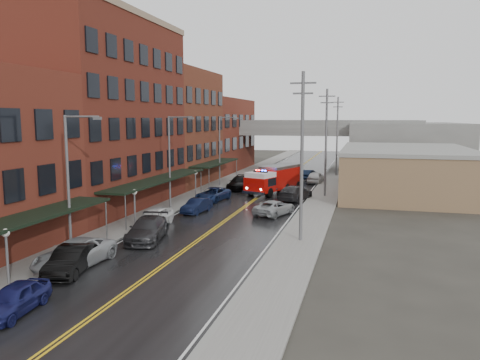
# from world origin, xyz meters

# --- Properties ---
(ground) EXTENTS (220.00, 220.00, 0.00)m
(ground) POSITION_xyz_m (0.00, 0.00, 0.00)
(ground) COLOR #2D2B26
(ground) RESTS_ON ground
(road) EXTENTS (11.00, 160.00, 0.02)m
(road) POSITION_xyz_m (0.00, 30.00, 0.01)
(road) COLOR black
(road) RESTS_ON ground
(sidewalk_left) EXTENTS (3.00, 160.00, 0.15)m
(sidewalk_left) POSITION_xyz_m (-7.30, 30.00, 0.07)
(sidewalk_left) COLOR slate
(sidewalk_left) RESTS_ON ground
(sidewalk_right) EXTENTS (3.00, 160.00, 0.15)m
(sidewalk_right) POSITION_xyz_m (7.30, 30.00, 0.07)
(sidewalk_right) COLOR slate
(sidewalk_right) RESTS_ON ground
(curb_left) EXTENTS (0.30, 160.00, 0.15)m
(curb_left) POSITION_xyz_m (-5.65, 30.00, 0.07)
(curb_left) COLOR gray
(curb_left) RESTS_ON ground
(curb_right) EXTENTS (0.30, 160.00, 0.15)m
(curb_right) POSITION_xyz_m (5.65, 30.00, 0.07)
(curb_right) COLOR gray
(curb_right) RESTS_ON ground
(brick_building_b) EXTENTS (9.00, 20.00, 18.00)m
(brick_building_b) POSITION_xyz_m (-13.30, 23.00, 9.00)
(brick_building_b) COLOR maroon
(brick_building_b) RESTS_ON ground
(brick_building_c) EXTENTS (9.00, 15.00, 15.00)m
(brick_building_c) POSITION_xyz_m (-13.30, 40.50, 7.50)
(brick_building_c) COLOR #5F2D1C
(brick_building_c) RESTS_ON ground
(brick_building_far) EXTENTS (9.00, 20.00, 12.00)m
(brick_building_far) POSITION_xyz_m (-13.30, 58.00, 6.00)
(brick_building_far) COLOR maroon
(brick_building_far) RESTS_ON ground
(tan_building) EXTENTS (14.00, 22.00, 5.00)m
(tan_building) POSITION_xyz_m (16.00, 40.00, 2.50)
(tan_building) COLOR olive
(tan_building) RESTS_ON ground
(right_far_block) EXTENTS (18.00, 30.00, 8.00)m
(right_far_block) POSITION_xyz_m (18.00, 70.00, 4.00)
(right_far_block) COLOR slate
(right_far_block) RESTS_ON ground
(awning_0) EXTENTS (2.60, 16.00, 3.09)m
(awning_0) POSITION_xyz_m (-7.49, 4.00, 2.99)
(awning_0) COLOR black
(awning_0) RESTS_ON ground
(awning_1) EXTENTS (2.60, 18.00, 3.09)m
(awning_1) POSITION_xyz_m (-7.49, 23.00, 2.99)
(awning_1) COLOR black
(awning_1) RESTS_ON ground
(awning_2) EXTENTS (2.60, 13.00, 3.09)m
(awning_2) POSITION_xyz_m (-7.49, 40.50, 2.99)
(awning_2) COLOR black
(awning_2) RESTS_ON ground
(globe_lamp_0) EXTENTS (0.44, 0.44, 3.12)m
(globe_lamp_0) POSITION_xyz_m (-6.40, 2.00, 2.31)
(globe_lamp_0) COLOR #59595B
(globe_lamp_0) RESTS_ON ground
(globe_lamp_1) EXTENTS (0.44, 0.44, 3.12)m
(globe_lamp_1) POSITION_xyz_m (-6.40, 16.00, 2.31)
(globe_lamp_1) COLOR #59595B
(globe_lamp_1) RESTS_ON ground
(globe_lamp_2) EXTENTS (0.44, 0.44, 3.12)m
(globe_lamp_2) POSITION_xyz_m (-6.40, 30.00, 2.31)
(globe_lamp_2) COLOR #59595B
(globe_lamp_2) RESTS_ON ground
(street_lamp_0) EXTENTS (2.64, 0.22, 9.00)m
(street_lamp_0) POSITION_xyz_m (-6.55, 8.00, 5.19)
(street_lamp_0) COLOR #59595B
(street_lamp_0) RESTS_ON ground
(street_lamp_1) EXTENTS (2.64, 0.22, 9.00)m
(street_lamp_1) POSITION_xyz_m (-6.55, 24.00, 5.19)
(street_lamp_1) COLOR #59595B
(street_lamp_1) RESTS_ON ground
(street_lamp_2) EXTENTS (2.64, 0.22, 9.00)m
(street_lamp_2) POSITION_xyz_m (-6.55, 40.00, 5.19)
(street_lamp_2) COLOR #59595B
(street_lamp_2) RESTS_ON ground
(utility_pole_0) EXTENTS (1.80, 0.24, 12.00)m
(utility_pole_0) POSITION_xyz_m (7.20, 15.00, 6.31)
(utility_pole_0) COLOR #59595B
(utility_pole_0) RESTS_ON ground
(utility_pole_1) EXTENTS (1.80, 0.24, 12.00)m
(utility_pole_1) POSITION_xyz_m (7.20, 35.00, 6.31)
(utility_pole_1) COLOR #59595B
(utility_pole_1) RESTS_ON ground
(utility_pole_2) EXTENTS (1.80, 0.24, 12.00)m
(utility_pole_2) POSITION_xyz_m (7.20, 55.00, 6.31)
(utility_pole_2) COLOR #59595B
(utility_pole_2) RESTS_ON ground
(overpass) EXTENTS (40.00, 10.00, 7.50)m
(overpass) POSITION_xyz_m (0.00, 62.00, 5.99)
(overpass) COLOR slate
(overpass) RESTS_ON ground
(fire_truck) EXTENTS (5.70, 9.20, 3.20)m
(fire_truck) POSITION_xyz_m (1.12, 36.20, 1.74)
(fire_truck) COLOR #A90B07
(fire_truck) RESTS_ON ground
(parked_car_left_0) EXTENTS (2.04, 4.20, 1.38)m
(parked_car_left_0) POSITION_xyz_m (-3.60, -0.80, 0.69)
(parked_car_left_0) COLOR #161954
(parked_car_left_0) RESTS_ON ground
(parked_car_left_1) EXTENTS (2.67, 4.97, 1.55)m
(parked_car_left_1) POSITION_xyz_m (-4.50, 4.70, 0.78)
(parked_car_left_1) COLOR black
(parked_car_left_1) RESTS_ON ground
(parked_car_left_2) EXTENTS (2.86, 5.80, 1.58)m
(parked_car_left_2) POSITION_xyz_m (-5.00, 5.80, 0.79)
(parked_car_left_2) COLOR #9DA1A5
(parked_car_left_2) RESTS_ON ground
(parked_car_left_3) EXTENTS (3.41, 5.99, 1.64)m
(parked_car_left_3) POSITION_xyz_m (-3.60, 12.54, 0.82)
(parked_car_left_3) COLOR #28282A
(parked_car_left_3) RESTS_ON ground
(parked_car_left_4) EXTENTS (1.85, 4.52, 1.53)m
(parked_car_left_4) POSITION_xyz_m (-5.00, 16.80, 0.77)
(parked_car_left_4) COLOR white
(parked_car_left_4) RESTS_ON ground
(parked_car_left_5) EXTENTS (1.95, 4.20, 1.33)m
(parked_car_left_5) POSITION_xyz_m (-3.60, 22.80, 0.67)
(parked_car_left_5) COLOR black
(parked_car_left_5) RESTS_ON ground
(parked_car_left_6) EXTENTS (3.06, 5.37, 1.41)m
(parked_car_left_6) POSITION_xyz_m (-4.19, 29.33, 0.71)
(parked_car_left_6) COLOR #14234D
(parked_car_left_6) RESTS_ON ground
(parked_car_left_7) EXTENTS (2.27, 5.51, 1.59)m
(parked_car_left_7) POSITION_xyz_m (-3.60, 38.03, 0.80)
(parked_car_left_7) COLOR black
(parked_car_left_7) RESTS_ON ground
(parked_car_right_0) EXTENTS (3.69, 5.32, 1.35)m
(parked_car_right_0) POSITION_xyz_m (3.60, 23.80, 0.68)
(parked_car_right_0) COLOR #96999D
(parked_car_right_0) RESTS_ON ground
(parked_car_right_1) EXTENTS (3.58, 6.06, 1.65)m
(parked_car_right_1) POSITION_xyz_m (4.27, 31.94, 0.82)
(parked_car_right_1) COLOR black
(parked_car_right_1) RESTS_ON ground
(parked_car_right_2) EXTENTS (2.18, 4.80, 1.60)m
(parked_car_right_2) POSITION_xyz_m (5.00, 46.20, 0.80)
(parked_car_right_2) COLOR silver
(parked_car_right_2) RESTS_ON ground
(parked_car_right_3) EXTENTS (2.48, 4.62, 1.44)m
(parked_car_right_3) POSITION_xyz_m (3.60, 49.54, 0.72)
(parked_car_right_3) COLOR black
(parked_car_right_3) RESTS_ON ground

